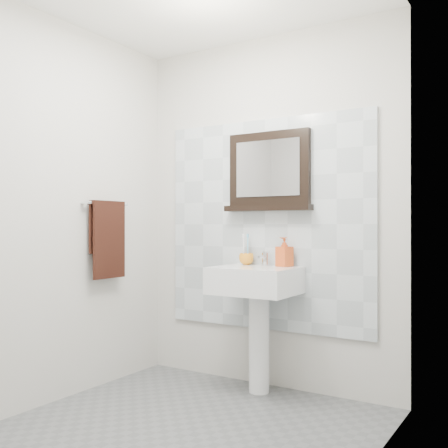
{
  "coord_description": "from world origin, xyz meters",
  "views": [
    {
      "loc": [
        1.73,
        -2.25,
        1.14
      ],
      "look_at": [
        -0.02,
        0.55,
        1.15
      ],
      "focal_mm": 42.0,
      "sensor_mm": 36.0,
      "label": 1
    }
  ],
  "objects_px": {
    "framed_mirror": "(269,173)",
    "hand_towel": "(108,233)",
    "toothbrush_cup": "(246,259)",
    "soap_dispenser": "(284,252)",
    "pedestal_sink": "(256,294)"
  },
  "relations": [
    {
      "from": "pedestal_sink",
      "to": "soap_dispenser",
      "type": "height_order",
      "value": "soap_dispenser"
    },
    {
      "from": "soap_dispenser",
      "to": "framed_mirror",
      "type": "xyz_separation_m",
      "value": [
        -0.14,
        0.05,
        0.55
      ]
    },
    {
      "from": "soap_dispenser",
      "to": "framed_mirror",
      "type": "bearing_deg",
      "value": 177.87
    },
    {
      "from": "pedestal_sink",
      "to": "hand_towel",
      "type": "bearing_deg",
      "value": -157.64
    },
    {
      "from": "soap_dispenser",
      "to": "hand_towel",
      "type": "distance_m",
      "value": 1.26
    },
    {
      "from": "toothbrush_cup",
      "to": "soap_dispenser",
      "type": "bearing_deg",
      "value": -1.26
    },
    {
      "from": "toothbrush_cup",
      "to": "framed_mirror",
      "type": "bearing_deg",
      "value": 14.93
    },
    {
      "from": "pedestal_sink",
      "to": "toothbrush_cup",
      "type": "relative_size",
      "value": 9.29
    },
    {
      "from": "hand_towel",
      "to": "soap_dispenser",
      "type": "bearing_deg",
      "value": 25.59
    },
    {
      "from": "soap_dispenser",
      "to": "hand_towel",
      "type": "xyz_separation_m",
      "value": [
        -1.13,
        -0.54,
        0.12
      ]
    },
    {
      "from": "pedestal_sink",
      "to": "framed_mirror",
      "type": "distance_m",
      "value": 0.85
    },
    {
      "from": "toothbrush_cup",
      "to": "soap_dispenser",
      "type": "height_order",
      "value": "soap_dispenser"
    },
    {
      "from": "framed_mirror",
      "to": "hand_towel",
      "type": "height_order",
      "value": "framed_mirror"
    },
    {
      "from": "pedestal_sink",
      "to": "framed_mirror",
      "type": "xyz_separation_m",
      "value": [
        0.0,
        0.19,
        0.83
      ]
    },
    {
      "from": "toothbrush_cup",
      "to": "hand_towel",
      "type": "distance_m",
      "value": 1.01
    }
  ]
}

